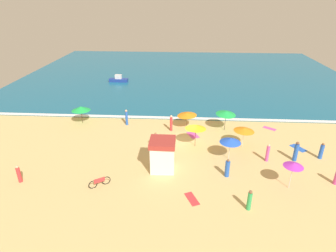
{
  "coord_description": "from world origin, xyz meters",
  "views": [
    {
      "loc": [
        0.03,
        -25.89,
        14.11
      ],
      "look_at": [
        -1.73,
        2.38,
        0.8
      ],
      "focal_mm": 30.16,
      "sensor_mm": 36.0,
      "label": 1
    }
  ],
  "objects_px": {
    "beachgoer_1": "(249,200)",
    "beachgoer_3": "(227,168)",
    "beach_umbrella_1": "(226,113)",
    "beach_umbrella_2": "(244,129)",
    "beach_umbrella_4": "(294,165)",
    "beachgoer_7": "(268,153)",
    "parked_bicycle": "(100,182)",
    "beachgoer_0": "(19,174)",
    "beachgoer_2": "(156,141)",
    "small_boat_0": "(119,79)",
    "beachgoer_5": "(127,117)",
    "lifeguard_cabana": "(163,154)",
    "beach_umbrella_0": "(230,140)",
    "beachgoer_4": "(296,152)",
    "beach_umbrella_6": "(196,127)",
    "beach_umbrella_3": "(187,114)",
    "beachgoer_6": "(321,151)",
    "beach_umbrella_5": "(81,108)",
    "beachgoer_8": "(171,123)"
  },
  "relations": [
    {
      "from": "beach_umbrella_1",
      "to": "beach_umbrella_2",
      "type": "xyz_separation_m",
      "value": [
        1.31,
        -3.91,
        -0.14
      ]
    },
    {
      "from": "lifeguard_cabana",
      "to": "beach_umbrella_1",
      "type": "relative_size",
      "value": 0.91
    },
    {
      "from": "beachgoer_5",
      "to": "beachgoer_7",
      "type": "bearing_deg",
      "value": -26.16
    },
    {
      "from": "beachgoer_2",
      "to": "small_boat_0",
      "type": "distance_m",
      "value": 24.7
    },
    {
      "from": "beach_umbrella_3",
      "to": "beachgoer_3",
      "type": "relative_size",
      "value": 1.52
    },
    {
      "from": "parked_bicycle",
      "to": "beachgoer_0",
      "type": "bearing_deg",
      "value": 178.73
    },
    {
      "from": "beach_umbrella_0",
      "to": "small_boat_0",
      "type": "relative_size",
      "value": 0.83
    },
    {
      "from": "beach_umbrella_4",
      "to": "beachgoer_7",
      "type": "bearing_deg",
      "value": 100.79
    },
    {
      "from": "beach_umbrella_0",
      "to": "beachgoer_0",
      "type": "xyz_separation_m",
      "value": [
        -17.66,
        -4.65,
        -1.24
      ]
    },
    {
      "from": "beachgoer_7",
      "to": "beachgoer_8",
      "type": "bearing_deg",
      "value": 147.42
    },
    {
      "from": "lifeguard_cabana",
      "to": "beachgoer_7",
      "type": "relative_size",
      "value": 1.63
    },
    {
      "from": "beachgoer_7",
      "to": "small_boat_0",
      "type": "height_order",
      "value": "beachgoer_7"
    },
    {
      "from": "beachgoer_2",
      "to": "beachgoer_4",
      "type": "height_order",
      "value": "beachgoer_4"
    },
    {
      "from": "beach_umbrella_1",
      "to": "beach_umbrella_4",
      "type": "bearing_deg",
      "value": -69.7
    },
    {
      "from": "beachgoer_0",
      "to": "beachgoer_2",
      "type": "xyz_separation_m",
      "value": [
        10.63,
        6.18,
        0.09
      ]
    },
    {
      "from": "beachgoer_0",
      "to": "beachgoer_5",
      "type": "relative_size",
      "value": 0.82
    },
    {
      "from": "beach_umbrella_2",
      "to": "beachgoer_3",
      "type": "bearing_deg",
      "value": -112.88
    },
    {
      "from": "beach_umbrella_4",
      "to": "beach_umbrella_5",
      "type": "distance_m",
      "value": 23.54
    },
    {
      "from": "beach_umbrella_6",
      "to": "beach_umbrella_3",
      "type": "bearing_deg",
      "value": 101.38
    },
    {
      "from": "beach_umbrella_6",
      "to": "beachgoer_4",
      "type": "xyz_separation_m",
      "value": [
        9.2,
        -2.21,
        -1.21
      ]
    },
    {
      "from": "beachgoer_4",
      "to": "beach_umbrella_3",
      "type": "bearing_deg",
      "value": 147.11
    },
    {
      "from": "lifeguard_cabana",
      "to": "beach_umbrella_1",
      "type": "xyz_separation_m",
      "value": [
        6.43,
        8.36,
        0.63
      ]
    },
    {
      "from": "beachgoer_6",
      "to": "small_boat_0",
      "type": "relative_size",
      "value": 0.5
    },
    {
      "from": "lifeguard_cabana",
      "to": "beachgoer_8",
      "type": "relative_size",
      "value": 1.52
    },
    {
      "from": "lifeguard_cabana",
      "to": "parked_bicycle",
      "type": "relative_size",
      "value": 1.85
    },
    {
      "from": "beach_umbrella_3",
      "to": "beachgoer_4",
      "type": "relative_size",
      "value": 1.3
    },
    {
      "from": "beachgoer_0",
      "to": "small_boat_0",
      "type": "height_order",
      "value": "beachgoer_0"
    },
    {
      "from": "beachgoer_1",
      "to": "beach_umbrella_5",
      "type": "bearing_deg",
      "value": 140.53
    },
    {
      "from": "beach_umbrella_4",
      "to": "beach_umbrella_1",
      "type": "bearing_deg",
      "value": 110.3
    },
    {
      "from": "beachgoer_3",
      "to": "small_boat_0",
      "type": "distance_m",
      "value": 31.39
    },
    {
      "from": "beach_umbrella_4",
      "to": "parked_bicycle",
      "type": "distance_m",
      "value": 15.3
    },
    {
      "from": "beach_umbrella_2",
      "to": "beachgoer_0",
      "type": "bearing_deg",
      "value": -159.86
    },
    {
      "from": "lifeguard_cabana",
      "to": "beachgoer_7",
      "type": "xyz_separation_m",
      "value": [
        9.54,
        1.89,
        -0.63
      ]
    },
    {
      "from": "parked_bicycle",
      "to": "beachgoer_3",
      "type": "bearing_deg",
      "value": 10.92
    },
    {
      "from": "beachgoer_1",
      "to": "beachgoer_3",
      "type": "xyz_separation_m",
      "value": [
        -1.05,
        4.03,
        -0.02
      ]
    },
    {
      "from": "beachgoer_3",
      "to": "small_boat_0",
      "type": "relative_size",
      "value": 0.52
    },
    {
      "from": "beach_umbrella_1",
      "to": "beach_umbrella_6",
      "type": "relative_size",
      "value": 1.19
    },
    {
      "from": "lifeguard_cabana",
      "to": "beach_umbrella_0",
      "type": "relative_size",
      "value": 1.06
    },
    {
      "from": "small_boat_0",
      "to": "beachgoer_5",
      "type": "bearing_deg",
      "value": -74.37
    },
    {
      "from": "beach_umbrella_0",
      "to": "small_boat_0",
      "type": "distance_m",
      "value": 29.32
    },
    {
      "from": "parked_bicycle",
      "to": "beachgoer_5",
      "type": "bearing_deg",
      "value": 90.48
    },
    {
      "from": "beach_umbrella_6",
      "to": "beachgoer_1",
      "type": "distance_m",
      "value": 9.95
    },
    {
      "from": "lifeguard_cabana",
      "to": "beach_umbrella_2",
      "type": "bearing_deg",
      "value": 29.83
    },
    {
      "from": "beach_umbrella_1",
      "to": "beachgoer_4",
      "type": "bearing_deg",
      "value": -47.36
    },
    {
      "from": "beachgoer_7",
      "to": "beach_umbrella_3",
      "type": "bearing_deg",
      "value": 137.77
    },
    {
      "from": "beach_umbrella_5",
      "to": "beachgoer_1",
      "type": "bearing_deg",
      "value": -39.47
    },
    {
      "from": "beach_umbrella_2",
      "to": "beachgoer_5",
      "type": "relative_size",
      "value": 1.2
    },
    {
      "from": "beachgoer_5",
      "to": "small_boat_0",
      "type": "relative_size",
      "value": 0.59
    },
    {
      "from": "beachgoer_1",
      "to": "beachgoer_3",
      "type": "relative_size",
      "value": 0.99
    },
    {
      "from": "beachgoer_4",
      "to": "beachgoer_6",
      "type": "bearing_deg",
      "value": 11.76
    }
  ]
}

